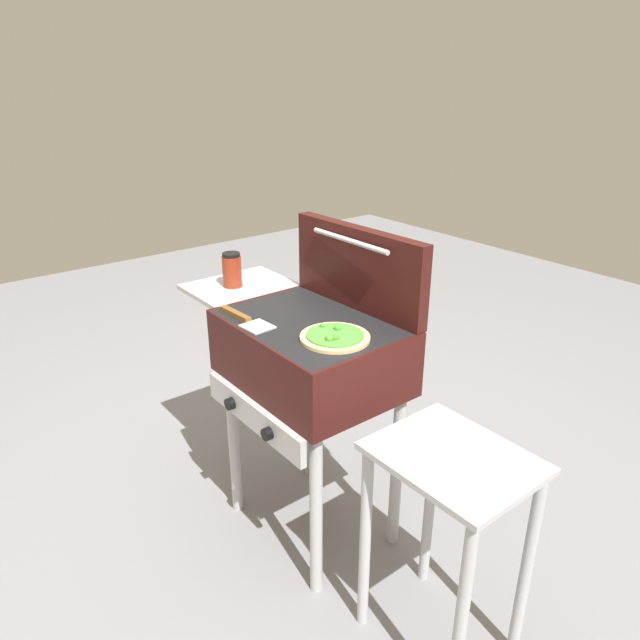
% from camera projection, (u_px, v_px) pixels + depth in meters
% --- Properties ---
extents(ground_plane, '(8.00, 8.00, 0.00)m').
position_uv_depth(ground_plane, '(312.00, 523.00, 2.40)').
color(ground_plane, gray).
extents(grill, '(0.96, 0.53, 0.90)m').
position_uv_depth(grill, '(308.00, 357.00, 2.12)').
color(grill, '#38110F').
rests_on(grill, ground_plane).
extents(grill_lid_open, '(0.63, 0.09, 0.30)m').
position_uv_depth(grill_lid_open, '(358.00, 268.00, 2.11)').
color(grill_lid_open, '#38110F').
rests_on(grill_lid_open, grill).
extents(pizza_veggie, '(0.23, 0.23, 0.04)m').
position_uv_depth(pizza_veggie, '(335.00, 337.00, 1.91)').
color(pizza_veggie, '#E0C17F').
rests_on(pizza_veggie, grill).
extents(sauce_jar, '(0.08, 0.08, 0.14)m').
position_uv_depth(sauce_jar, '(232.00, 270.00, 2.36)').
color(sauce_jar, maroon).
rests_on(sauce_jar, grill).
extents(spatula, '(0.26, 0.10, 0.02)m').
position_uv_depth(spatula, '(244.00, 319.00, 2.05)').
color(spatula, '#B7BABF').
rests_on(spatula, grill).
extents(prep_table, '(0.44, 0.36, 0.71)m').
position_uv_depth(prep_table, '(448.00, 511.00, 1.73)').
color(prep_table, '#B2B2B7').
rests_on(prep_table, ground_plane).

